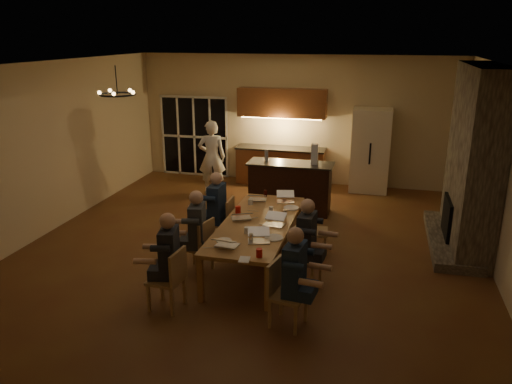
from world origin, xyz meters
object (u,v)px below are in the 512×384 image
Objects in this scene: plate_near at (274,238)px; bar_blender at (315,154)px; person_right_near at (294,277)px; laptop_c at (241,212)px; can_right at (285,213)px; plate_far at (291,208)px; chair_left_near at (166,279)px; mug_front at (247,230)px; laptop_e at (258,194)px; laptop_f at (286,196)px; mug_back at (251,202)px; laptop_d at (274,219)px; redcup_mid at (238,210)px; chair_left_far at (220,222)px; chandelier at (117,94)px; person_left_mid at (198,233)px; can_silver at (251,238)px; person_left_near at (170,260)px; chair_right_mid at (306,257)px; person_left_far at (217,210)px; laptop_a at (227,238)px; redcup_far at (284,194)px; can_cola at (266,193)px; chair_right_far at (315,231)px; person_right_mid at (306,243)px; standing_person at (212,157)px; dining_table at (257,243)px; refrigerator at (370,151)px; laptop_b at (259,235)px; bar_bottle at (266,155)px; redcup_near at (259,253)px; bar_island at (290,187)px; mug_mid at (271,209)px; chair_left_mid at (196,245)px; chair_right_near at (288,295)px.

bar_blender is at bearing 87.48° from plate_near.
person_right_near is 4.31× the size of laptop_c.
plate_far is at bearing 85.53° from can_right.
chair_left_near is 1.48m from mug_front.
laptop_e is 1.00× the size of laptop_f.
plate_far is at bearing -1.72° from mug_back.
laptop_d reaches higher than redcup_mid.
chandelier is at bearing -65.27° from chair_left_far.
can_silver is (0.94, -0.26, 0.12)m from person_left_mid.
person_left_near reaches higher than mug_front.
chair_right_mid is 1.38m from laptop_c.
chandelier is 4.83× the size of can_silver.
mug_back is at bearing 178.28° from plate_far.
person_left_far reaches higher than plate_near.
person_right_near is at bearing 156.55° from laptop_a.
person_left_far is at bearing -141.52° from redcup_far.
chair_left_near reaches higher than can_cola.
chair_right_far is (1.76, 2.26, 0.00)m from chair_left_near.
person_right_mid is 0.78× the size of standing_person.
dining_table is 0.58m from laptop_c.
person_right_mid is 1.34m from laptop_c.
refrigerator is 6.25× the size of laptop_a.
laptop_b reaches higher than can_cola.
person_left_mid is at bearing -153.07° from laptop_d.
dining_table is at bearing -117.31° from plate_far.
bar_bottle is (-0.22, 1.67, 0.34)m from laptop_e.
redcup_near is 1.00× the size of can_right.
laptop_c is at bearing 113.78° from mug_front.
standing_person reaches higher than redcup_mid.
can_silver is at bearing -99.70° from laptop_d.
chair_right_far is 1.34m from laptop_c.
chair_right_mid reaches higher than redcup_far.
chandelier reaches higher than mug_front.
laptop_b is 1.59m from plate_far.
person_right_near is 4.97× the size of plate_near.
chair_right_mid is 1.81m from mug_back.
redcup_near is at bearing -94.76° from plate_near.
laptop_c is (-0.35, -2.59, 0.32)m from bar_island.
chair_left_far is at bearing 136.14° from plate_near.
chair_left_near reaches higher than mug_mid.
plate_near is at bearing 102.85° from laptop_e.
chair_right_far is 0.58m from plate_far.
plate_near is at bearing -88.70° from can_right.
chair_left_near is 2.09× the size of bar_blender.
laptop_f reaches higher than chair_left_mid.
person_right_near is (1.79, 0.01, 0.24)m from chair_left_near.
refrigerator is 4.77m from redcup_mid.
person_left_far reaches higher than laptop_e.
chair_left_near is at bearing 101.95° from chair_right_near.
chair_right_far is at bearing 135.37° from chair_left_mid.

